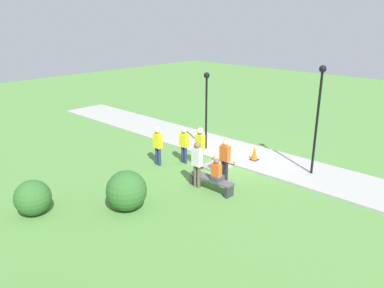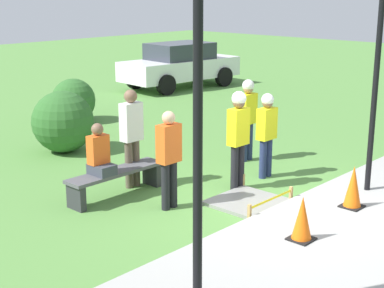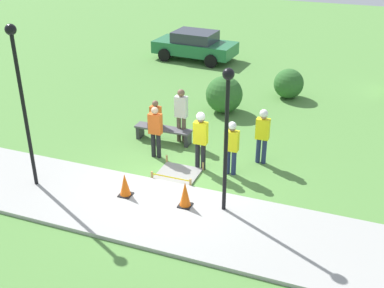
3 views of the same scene
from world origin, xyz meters
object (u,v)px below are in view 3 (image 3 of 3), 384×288
Objects in this scene: parked_car_green at (195,45)px; worker_assistant at (232,144)px; park_bench at (163,132)px; person_seated_on_bench at (155,116)px; worker_trainee at (201,136)px; lamppost_far at (20,87)px; worker_supervisor at (263,132)px; traffic_cone_far_patch at (185,194)px; bystander_in_orange_shirt at (155,129)px; bystander_in_gray_shirt at (181,112)px; lamppost_near at (227,121)px; traffic_cone_near_patch at (125,185)px.

worker_assistant is at bearing -60.32° from parked_car_green.
park_bench is 2.17× the size of person_seated_on_bench.
lamppost_far is (-3.93, -2.59, 1.86)m from worker_trainee.
lamppost_far reaches higher than worker_trainee.
traffic_cone_far_patch is at bearing -111.37° from worker_supervisor.
bystander_in_gray_shirt is (0.33, 1.29, 0.11)m from bystander_in_orange_shirt.
park_bench is 0.44× the size of lamppost_far.
worker_assistant is 2.48m from bystander_in_orange_shirt.
worker_supervisor is at bearing -10.16° from bystander_in_gray_shirt.
bystander_in_gray_shirt is 4.53m from lamppost_near.
worker_trainee is 1.09× the size of bystander_in_orange_shirt.
parked_car_green is at bearing 104.03° from bystander_in_orange_shirt.
worker_supervisor is at bearing 55.82° from worker_assistant.
lamppost_near reaches higher than park_bench.
worker_supervisor is 0.96× the size of bystander_in_gray_shirt.
parked_car_green is (-0.18, 13.08, -2.21)m from lamppost_far.
bystander_in_gray_shirt is (0.87, 0.14, 0.22)m from person_seated_on_bench.
park_bench is 1.27m from bystander_in_orange_shirt.
lamppost_far is (-2.15, -3.91, 2.61)m from park_bench.
traffic_cone_far_patch reaches higher than traffic_cone_near_patch.
lamppost_near is 5.32m from lamppost_far.
lamppost_far is at bearing -130.28° from bystander_in_orange_shirt.
lamppost_near reaches higher than worker_trainee.
lamppost_near reaches higher than worker_supervisor.
parked_car_green is at bearing 113.69° from lamppost_near.
worker_assistant is at bearing 101.78° from lamppost_near.
person_seated_on_bench is at bearing 102.00° from traffic_cone_near_patch.
traffic_cone_far_patch is at bearing 6.10° from lamppost_far.
worker_trainee is at bearing -177.64° from worker_assistant.
worker_supervisor reaches higher than worker_assistant.
traffic_cone_near_patch is at bearing -91.53° from bystander_in_gray_shirt.
park_bench is at bearing -160.99° from bystander_in_gray_shirt.
worker_supervisor is (3.67, -0.36, 0.21)m from person_seated_on_bench.
worker_supervisor reaches higher than traffic_cone_near_patch.
worker_supervisor is 3.30m from lamppost_near.
worker_supervisor is 2.85m from bystander_in_gray_shirt.
worker_supervisor reaches higher than park_bench.
traffic_cone_far_patch is at bearing -51.06° from bystander_in_orange_shirt.
parked_car_green reaches higher than person_seated_on_bench.
lamppost_near is at bearing -46.08° from park_bench.
bystander_in_gray_shirt is 0.41× the size of lamppost_far.
traffic_cone_near_patch is 3.58m from park_bench.
lamppost_near is (1.33, -1.91, 1.46)m from worker_trainee.
bystander_in_gray_shirt reaches higher than parked_car_green.
traffic_cone_far_patch is 0.17× the size of parked_car_green.
worker_trainee is 0.44× the size of parked_car_green.
lamppost_near reaches higher than bystander_in_orange_shirt.
worker_supervisor is at bearing 68.63° from traffic_cone_far_patch.
person_seated_on_bench is 3.69m from worker_supervisor.
bystander_in_orange_shirt is (-0.23, 2.45, 0.52)m from traffic_cone_near_patch.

